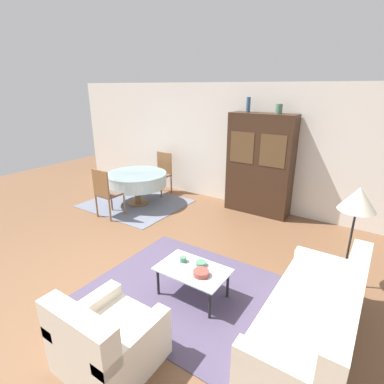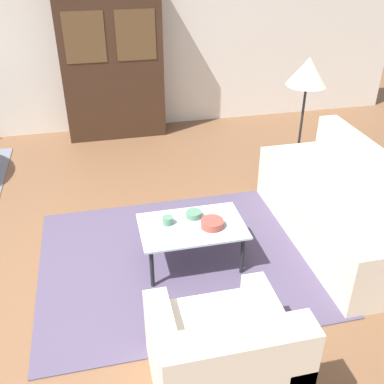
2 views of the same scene
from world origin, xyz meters
name	(u,v)px [view 2 (image 2 of 2)]	position (x,y,z in m)	size (l,w,h in m)	color
ground_plane	(80,297)	(0.00, 0.00, 0.00)	(14.00, 14.00, 0.00)	brown
wall_back	(63,37)	(0.00, 3.63, 1.35)	(10.00, 0.06, 2.70)	silver
area_rug	(180,260)	(0.91, 0.28, 0.01)	(2.51, 2.04, 0.01)	#4C425B
couch	(343,210)	(2.50, 0.28, 0.31)	(0.85, 2.00, 0.87)	beige
armchair	(223,362)	(0.89, -1.12, 0.31)	(0.85, 0.84, 0.84)	beige
coffee_table	(192,229)	(1.00, 0.22, 0.37)	(0.91, 0.58, 0.41)	black
display_cabinet	(112,61)	(0.60, 3.36, 1.06)	(1.36, 0.45, 2.11)	#382316
floor_lamp	(308,75)	(2.60, 1.56, 1.24)	(0.46, 0.46, 1.44)	black
cup	(168,220)	(0.80, 0.28, 0.45)	(0.09, 0.09, 0.07)	#4C7A60
bowl	(212,224)	(1.17, 0.16, 0.45)	(0.20, 0.20, 0.07)	#9E4238
bowl_small	(194,214)	(1.05, 0.34, 0.44)	(0.14, 0.14, 0.05)	#4C7A60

